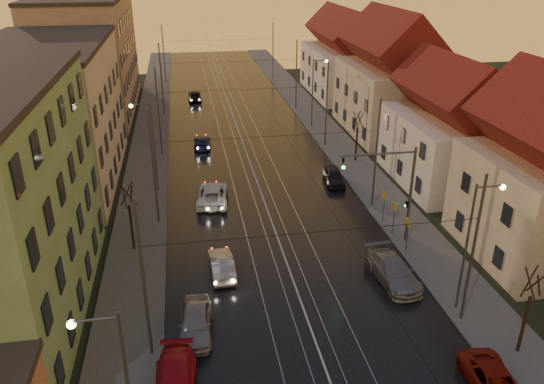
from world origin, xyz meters
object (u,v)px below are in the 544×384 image
driving_car_1 (222,265)px  parked_right_2 (334,177)px  driving_car_3 (202,142)px  parked_left_3 (195,322)px  street_lamp_0 (119,384)px  driving_car_4 (195,96)px  parked_right_0 (495,384)px  street_lamp_2 (149,138)px  street_lamp_3 (315,86)px  street_lamp_1 (473,236)px  driving_car_2 (213,194)px  traffic_light_mast (398,184)px  parked_left_2 (175,383)px  parked_right_1 (393,271)px

driving_car_1 → parked_right_2: size_ratio=1.02×
driving_car_3 → parked_left_3: parked_left_3 is taller
street_lamp_0 → driving_car_4: 58.78m
parked_left_3 → parked_right_0: bearing=-21.9°
street_lamp_2 → street_lamp_3: 24.24m
street_lamp_1 → driving_car_2: (-13.35, 16.93, -4.16)m
street_lamp_1 → driving_car_2: bearing=128.3°
street_lamp_3 → driving_car_3: 15.16m
parked_right_2 → street_lamp_3: bearing=88.2°
street_lamp_0 → parked_left_3: bearing=71.4°
street_lamp_1 → street_lamp_3: 36.00m
street_lamp_2 → street_lamp_3: same height
traffic_light_mast → parked_right_0: traffic_light_mast is taller
driving_car_2 → driving_car_4: bearing=-83.5°
driving_car_1 → parked_right_2: (11.14, 12.95, 0.01)m
driving_car_2 → parked_left_2: 21.09m
parked_right_0 → parked_right_2: 25.42m
driving_car_1 → parked_right_0: (11.82, -12.45, -0.06)m
street_lamp_3 → driving_car_2: street_lamp_3 is taller
driving_car_1 → driving_car_2: bearing=-93.0°
driving_car_4 → driving_car_2: bearing=89.4°
street_lamp_3 → traffic_light_mast: 28.03m
parked_right_0 → street_lamp_0: bearing=-171.5°
driving_car_2 → street_lamp_1: bearing=134.3°
traffic_light_mast → parked_right_2: 11.74m
street_lamp_3 → driving_car_2: (-13.35, -19.07, -4.16)m
parked_left_3 → street_lamp_0: bearing=-104.2°
street_lamp_2 → parked_right_0: 31.44m
traffic_light_mast → street_lamp_0: bearing=-136.9°
traffic_light_mast → driving_car_2: traffic_light_mast is taller
street_lamp_1 → traffic_light_mast: bearing=97.9°
street_lamp_1 → driving_car_3: street_lamp_1 is taller
street_lamp_0 → parked_left_3: size_ratio=1.81×
street_lamp_1 → traffic_light_mast: 8.08m
street_lamp_3 → driving_car_4: size_ratio=1.84×
street_lamp_2 → parked_right_0: size_ratio=1.79×
street_lamp_1 → street_lamp_3: size_ratio=1.00×
street_lamp_1 → street_lamp_3: same height
parked_right_2 → driving_car_3: bearing=139.9°
street_lamp_2 → driving_car_2: street_lamp_2 is taller
street_lamp_1 → driving_car_4: bearing=105.1°
parked_left_3 → driving_car_1: bearing=75.9°
street_lamp_3 → parked_right_1: (-2.90, -32.61, -4.13)m
parked_left_2 → driving_car_2: bearing=84.8°
street_lamp_3 → street_lamp_0: bearing=-112.5°
driving_car_3 → parked_left_3: 30.35m
parked_left_3 → parked_right_2: parked_left_3 is taller
parked_right_2 → driving_car_2: bearing=-163.2°
street_lamp_2 → parked_left_2: 24.35m
driving_car_1 → parked_right_0: bearing=131.3°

